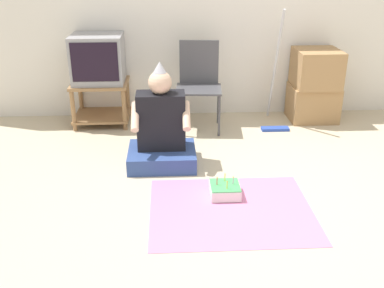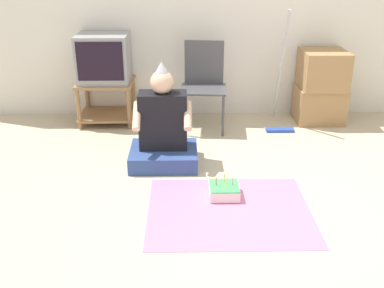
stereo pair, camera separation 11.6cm
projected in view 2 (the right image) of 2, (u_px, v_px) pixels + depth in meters
ground_plane at (256, 207)px, 3.23m from camera, size 16.00×16.00×0.00m
tv_stand at (107, 98)px, 4.74m from camera, size 0.58×0.50×0.45m
tv at (104, 58)px, 4.58m from camera, size 0.51×0.47×0.48m
folding_chair at (204, 80)px, 4.52m from camera, size 0.48×0.44×0.88m
cardboard_box_stack at (321, 86)px, 4.72m from camera, size 0.49×0.47×0.76m
dust_mop at (280, 95)px, 4.54m from camera, size 0.28×0.43×1.20m
person_seated at (163, 132)px, 3.80m from camera, size 0.57×0.47×0.88m
party_cloth at (229, 210)px, 3.18m from camera, size 1.15×0.95×0.01m
birthday_cake at (224, 191)px, 3.35m from camera, size 0.22×0.22×0.15m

